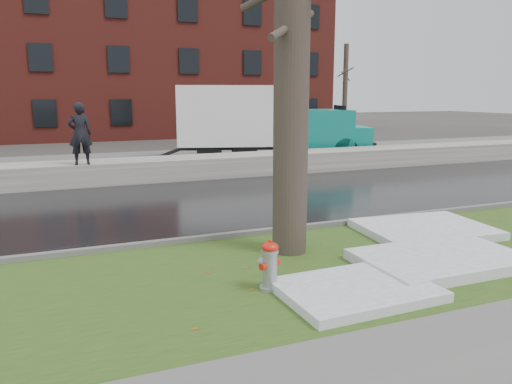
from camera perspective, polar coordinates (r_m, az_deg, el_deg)
name	(u,v)px	position (r m, az deg, el deg)	size (l,w,h in m)	color
ground	(297,247)	(9.82, 4.70, -6.29)	(120.00, 120.00, 0.00)	#47423D
verge	(330,266)	(8.78, 8.41, -8.39)	(60.00, 4.50, 0.04)	#274717
road	(224,201)	(13.85, -3.70, -1.04)	(60.00, 7.00, 0.03)	black
parking_lot	(161,163)	(21.96, -10.76, 3.33)	(60.00, 9.00, 0.03)	slate
curb	(276,231)	(10.66, 2.28, -4.45)	(60.00, 0.15, 0.14)	slate
snowbank	(186,168)	(17.76, -8.02, 2.76)	(60.00, 1.60, 0.75)	beige
brick_building	(139,65)	(38.91, -13.23, 13.93)	(26.00, 12.00, 10.00)	maroon
bg_tree_center	(19,87)	(34.39, -25.50, 10.77)	(1.40, 1.62, 6.50)	brown
bg_tree_right	(345,88)	(38.17, 10.15, 11.60)	(1.40, 1.62, 6.50)	brown
fire_hydrant	(270,263)	(7.52, 1.55, -8.15)	(0.38, 0.37, 0.78)	#929699
tree	(292,30)	(9.05, 4.15, 17.99)	(1.45, 1.67, 7.90)	brown
box_truck	(260,121)	(22.33, 0.51, 8.11)	(9.91, 4.60, 3.30)	black
worker	(80,134)	(16.51, -19.47, 6.30)	(0.71, 0.46, 1.94)	black
snow_patch_near	(424,229)	(11.19, 18.69, -4.03)	(2.60, 2.00, 0.16)	white
snow_patch_far	(356,290)	(7.61, 11.35, -10.89)	(2.20, 1.60, 0.14)	white
snow_patch_side	(441,259)	(9.26, 20.39, -7.22)	(2.80, 1.80, 0.18)	white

